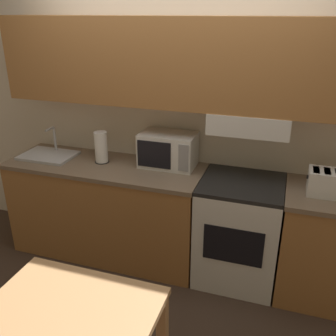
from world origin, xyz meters
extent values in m
plane|color=#3D2D23|center=(0.00, 0.00, 0.00)|extent=(16.00, 16.00, 0.00)
cube|color=silver|center=(0.00, 0.03, 1.27)|extent=(5.34, 0.05, 2.55)
cube|color=#A36B38|center=(0.00, -0.16, 1.74)|extent=(2.94, 0.32, 0.67)
cube|color=silver|center=(0.58, -0.16, 1.32)|extent=(0.61, 0.34, 0.16)
cube|color=#A36B38|center=(-0.61, -0.30, 0.42)|extent=(1.71, 0.60, 0.85)
cube|color=#75604C|center=(-0.61, -0.30, 0.86)|extent=(1.73, 0.62, 0.04)
cube|color=#A36B38|center=(1.19, -0.30, 0.42)|extent=(0.56, 0.60, 0.85)
cube|color=#75604C|center=(1.19, -0.30, 0.86)|extent=(0.58, 0.62, 0.04)
cube|color=silver|center=(0.58, -0.30, 0.43)|extent=(0.64, 0.60, 0.85)
cube|color=black|center=(0.58, -0.30, 0.87)|extent=(0.64, 0.60, 0.03)
cube|color=black|center=(0.58, -0.61, 0.49)|extent=(0.45, 0.01, 0.30)
cylinder|color=black|center=(0.43, -0.42, 0.88)|extent=(0.09, 0.09, 0.01)
cylinder|color=black|center=(0.72, -0.42, 0.88)|extent=(0.09, 0.09, 0.01)
cylinder|color=black|center=(0.43, -0.18, 0.88)|extent=(0.09, 0.09, 0.01)
cylinder|color=black|center=(0.72, -0.18, 0.88)|extent=(0.09, 0.09, 0.01)
cube|color=silver|center=(-0.08, -0.16, 1.03)|extent=(0.46, 0.29, 0.29)
cube|color=black|center=(-0.15, -0.31, 1.03)|extent=(0.29, 0.01, 0.22)
cube|color=gray|center=(0.10, -0.31, 1.03)|extent=(0.08, 0.01, 0.22)
cube|color=silver|center=(1.20, -0.32, 0.97)|extent=(0.31, 0.20, 0.18)
cube|color=black|center=(1.04, -0.32, 1.00)|extent=(0.01, 0.02, 0.02)
cube|color=black|center=(1.09, -0.32, 1.06)|extent=(0.04, 0.14, 0.01)
cube|color=black|center=(1.16, -0.32, 1.06)|extent=(0.04, 0.14, 0.01)
cube|color=#B7BABF|center=(-1.18, -0.30, 0.89)|extent=(0.47, 0.34, 0.02)
cube|color=#4C4F54|center=(-1.18, -0.32, 0.90)|extent=(0.40, 0.26, 0.01)
cylinder|color=#B7BABF|center=(-1.18, -0.17, 1.01)|extent=(0.02, 0.02, 0.22)
cylinder|color=#B7BABF|center=(-1.18, -0.23, 1.12)|extent=(0.02, 0.12, 0.02)
cylinder|color=black|center=(-0.65, -0.26, 0.88)|extent=(0.13, 0.13, 0.01)
cylinder|color=white|center=(-0.65, -0.26, 1.02)|extent=(0.11, 0.11, 0.27)
cube|color=tan|center=(-0.06, -1.88, 0.74)|extent=(0.86, 0.81, 0.04)
cube|color=tan|center=(-0.45, -1.52, 0.36)|extent=(0.06, 0.06, 0.72)
camera|label=1|loc=(0.85, -2.98, 2.11)|focal=40.00mm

